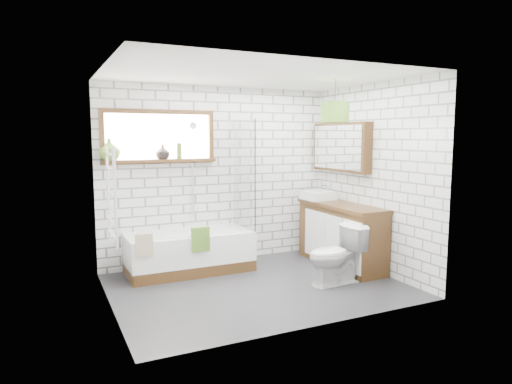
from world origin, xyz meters
name	(u,v)px	position (x,y,z in m)	size (l,w,h in m)	color
floor	(257,286)	(0.00, 0.00, -0.01)	(3.40, 2.60, 0.01)	#26262A
ceiling	(257,75)	(0.00, 0.00, 2.50)	(3.40, 2.60, 0.01)	white
wall_back	(218,175)	(0.00, 1.30, 1.25)	(3.40, 0.01, 2.50)	white
wall_front	(318,197)	(0.00, -1.30, 1.25)	(3.40, 0.01, 2.50)	white
wall_left	(107,191)	(-1.70, 0.00, 1.25)	(0.01, 2.60, 2.50)	white
wall_right	(372,178)	(1.70, 0.00, 1.25)	(0.01, 2.60, 2.50)	white
window	(159,137)	(-0.85, 1.26, 1.80)	(1.52, 0.16, 0.68)	#331E0E
towel_radiator	(112,196)	(-1.66, 0.00, 1.20)	(0.06, 0.52, 1.00)	white
mirror_cabinet	(341,147)	(1.62, 0.60, 1.65)	(0.16, 1.20, 0.70)	#331E0E
shower_riser	(192,169)	(-0.40, 1.26, 1.35)	(0.02, 0.02, 1.30)	silver
bathtub	(190,252)	(-0.56, 0.94, 0.27)	(1.64, 0.73, 0.53)	white
shower_screen	(244,174)	(0.24, 0.94, 1.28)	(0.02, 0.72, 1.50)	white
towel_green	(201,239)	(-0.52, 0.57, 0.51)	(0.23, 0.06, 0.31)	#487222
towel_beige	(144,245)	(-1.23, 0.57, 0.51)	(0.21, 0.05, 0.27)	tan
vanity	(341,235)	(1.45, 0.32, 0.44)	(0.49, 1.53, 0.88)	#331E0E
basin	(318,195)	(1.39, 0.82, 0.94)	(0.43, 0.37, 0.12)	white
tap	(327,190)	(1.55, 0.82, 1.00)	(0.03, 0.03, 0.16)	silver
toilet	(336,255)	(0.91, -0.33, 0.36)	(0.71, 0.41, 0.73)	white
vase_olive	(109,151)	(-1.50, 1.23, 1.62)	(0.27, 0.27, 0.28)	#4E7724
vase_dark	(163,153)	(-0.82, 1.23, 1.58)	(0.19, 0.19, 0.20)	black
bottle	(179,152)	(-0.59, 1.23, 1.59)	(0.07, 0.07, 0.22)	#4E7724
pendant	(335,112)	(0.98, -0.14, 2.10)	(0.34, 0.34, 0.25)	#487222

